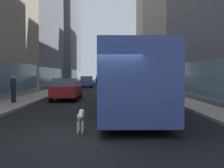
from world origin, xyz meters
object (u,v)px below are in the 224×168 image
car_blue_hatchback (87,82)px  pedestrian_in_coat (13,89)px  car_silver_sedan (136,86)px  car_yellow_taxi (114,82)px  car_grey_wagon (116,84)px  dalmatian_dog (81,117)px  car_red_coupe (67,89)px  car_black_suv (100,79)px  transit_bus (127,77)px

car_blue_hatchback → pedestrian_in_coat: bearing=-97.1°
car_silver_sedan → pedestrian_in_coat: pedestrian_in_coat is taller
car_silver_sedan → car_yellow_taxi: size_ratio=0.96×
car_yellow_taxi → car_grey_wagon: (0.00, -7.51, -0.00)m
car_grey_wagon → dalmatian_dog: bearing=-95.2°
car_blue_hatchback → car_red_coupe: 19.42m
pedestrian_in_coat → dalmatian_dog: bearing=-57.7°
car_silver_sedan → car_blue_hatchback: same height
car_grey_wagon → car_red_coupe: (-4.00, -9.47, 0.00)m
car_silver_sedan → car_black_suv: bearing=97.3°
transit_bus → car_black_suv: (-2.40, 41.44, -0.95)m
car_yellow_taxi → car_red_coupe: same height
car_silver_sedan → car_grey_wagon: bearing=105.7°
car_blue_hatchback → transit_bus: bearing=-81.3°
car_grey_wagon → car_blue_hatchback: bearing=111.9°
car_silver_sedan → transit_bus: bearing=-98.8°
car_blue_hatchback → dalmatian_dog: car_blue_hatchback is taller
car_black_suv → car_grey_wagon: bearing=-84.6°
car_grey_wagon → car_silver_sedan: bearing=-74.3°
transit_bus → car_silver_sedan: 10.51m
car_yellow_taxi → car_black_suv: same height
car_silver_sedan → car_blue_hatchback: bearing=109.7°
car_black_suv → car_red_coupe: (-1.60, -34.86, 0.00)m
car_yellow_taxi → pedestrian_in_coat: (-6.82, -20.30, 0.19)m
dalmatian_dog → transit_bus: bearing=68.0°
car_black_suv → pedestrian_in_coat: pedestrian_in_coat is taller
transit_bus → car_yellow_taxi: (0.00, 23.56, -0.95)m
dalmatian_dog → pedestrian_in_coat: bearing=122.3°
car_yellow_taxi → transit_bus: bearing=-90.0°
car_yellow_taxi → car_grey_wagon: 7.51m
car_yellow_taxi → car_blue_hatchback: bearing=148.6°
car_black_suv → car_red_coupe: bearing=-92.6°
transit_bus → car_grey_wagon: (0.00, 16.04, -0.95)m
transit_bus → car_blue_hatchback: (-4.00, 26.00, -0.96)m
car_silver_sedan → car_yellow_taxi: bearing=96.9°
car_grey_wagon → car_blue_hatchback: same height
car_silver_sedan → car_black_suv: size_ratio=0.92×
car_yellow_taxi → car_red_coupe: 17.45m
car_black_suv → car_silver_sedan: bearing=-82.7°
car_silver_sedan → car_yellow_taxi: same height
pedestrian_in_coat → car_silver_sedan: bearing=40.1°
car_yellow_taxi → car_black_suv: 18.04m
dalmatian_dog → car_black_suv: bearing=90.7°
car_red_coupe → car_silver_sedan: bearing=34.0°
car_black_suv → transit_bus: bearing=-86.7°
transit_bus → car_yellow_taxi: 23.58m
dalmatian_dog → car_red_coupe: bearing=100.8°
car_black_suv → car_yellow_taxi: bearing=-82.4°
transit_bus → car_yellow_taxi: transit_bus is taller
transit_bus → car_grey_wagon: bearing=90.0°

